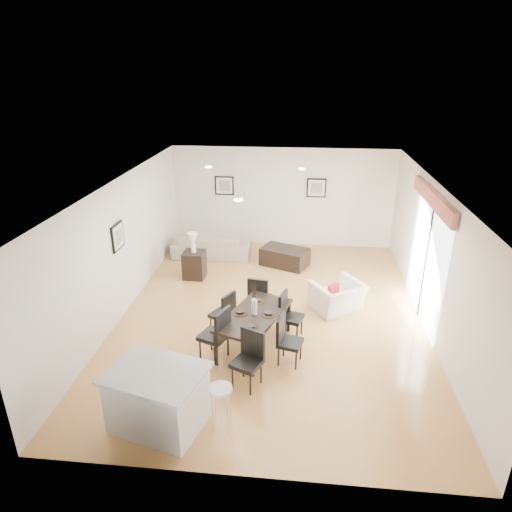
# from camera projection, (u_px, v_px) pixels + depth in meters

# --- Properties ---
(ground) EXTENTS (8.00, 8.00, 0.00)m
(ground) POSITION_uv_depth(u_px,v_px,m) (272.00, 314.00, 9.29)
(ground) COLOR tan
(ground) RESTS_ON ground
(wall_back) EXTENTS (6.00, 0.04, 2.70)m
(wall_back) POSITION_uv_depth(u_px,v_px,m) (283.00, 198.00, 12.44)
(wall_back) COLOR silver
(wall_back) RESTS_ON ground
(wall_front) EXTENTS (6.00, 0.04, 2.70)m
(wall_front) POSITION_uv_depth(u_px,v_px,m) (247.00, 388.00, 5.10)
(wall_front) COLOR silver
(wall_front) RESTS_ON ground
(wall_left) EXTENTS (0.04, 8.00, 2.70)m
(wall_left) POSITION_uv_depth(u_px,v_px,m) (122.00, 247.00, 9.06)
(wall_left) COLOR silver
(wall_left) RESTS_ON ground
(wall_right) EXTENTS (0.04, 8.00, 2.70)m
(wall_right) POSITION_uv_depth(u_px,v_px,m) (433.00, 259.00, 8.49)
(wall_right) COLOR silver
(wall_right) RESTS_ON ground
(ceiling) EXTENTS (6.00, 8.00, 0.02)m
(ceiling) POSITION_uv_depth(u_px,v_px,m) (273.00, 184.00, 8.25)
(ceiling) COLOR white
(ceiling) RESTS_ON wall_back
(sofa) EXTENTS (2.04, 0.80, 0.60)m
(sofa) POSITION_uv_depth(u_px,v_px,m) (212.00, 246.00, 11.99)
(sofa) COLOR #A09282
(sofa) RESTS_ON ground
(armchair) EXTENTS (1.26, 1.22, 0.62)m
(armchair) POSITION_uv_depth(u_px,v_px,m) (337.00, 297.00, 9.33)
(armchair) COLOR white
(armchair) RESTS_ON ground
(dining_table) EXTENTS (1.32, 1.80, 0.68)m
(dining_table) POSITION_uv_depth(u_px,v_px,m) (254.00, 317.00, 7.99)
(dining_table) COLOR black
(dining_table) RESTS_ON ground
(dining_chair_wnear) EXTENTS (0.58, 0.58, 0.98)m
(dining_chair_wnear) POSITION_uv_depth(u_px,v_px,m) (218.00, 332.00, 7.66)
(dining_chair_wnear) COLOR black
(dining_chair_wnear) RESTS_ON ground
(dining_chair_wfar) EXTENTS (0.52, 0.52, 0.86)m
(dining_chair_wfar) POSITION_uv_depth(u_px,v_px,m) (225.00, 311.00, 8.43)
(dining_chair_wfar) COLOR black
(dining_chair_wfar) RESTS_ON ground
(dining_chair_enear) EXTENTS (0.47, 0.47, 0.87)m
(dining_chair_enear) POSITION_uv_depth(u_px,v_px,m) (286.00, 337.00, 7.62)
(dining_chair_enear) COLOR black
(dining_chair_enear) RESTS_ON ground
(dining_chair_efar) EXTENTS (0.49, 0.49, 0.88)m
(dining_chair_efar) POSITION_uv_depth(u_px,v_px,m) (288.00, 313.00, 8.37)
(dining_chair_efar) COLOR black
(dining_chair_efar) RESTS_ON ground
(dining_chair_head) EXTENTS (0.55, 0.55, 0.93)m
(dining_chair_head) POSITION_uv_depth(u_px,v_px,m) (249.00, 355.00, 7.09)
(dining_chair_head) COLOR black
(dining_chair_head) RESTS_ON ground
(dining_chair_foot) EXTENTS (0.47, 0.47, 0.91)m
(dining_chair_foot) POSITION_uv_depth(u_px,v_px,m) (259.00, 296.00, 8.95)
(dining_chair_foot) COLOR black
(dining_chair_foot) RESTS_ON ground
(vase) EXTENTS (0.78, 1.20, 0.61)m
(vase) POSITION_uv_depth(u_px,v_px,m) (254.00, 301.00, 7.86)
(vase) COLOR white
(vase) RESTS_ON dining_table
(coffee_table) EXTENTS (1.30, 1.06, 0.45)m
(coffee_table) POSITION_uv_depth(u_px,v_px,m) (285.00, 257.00, 11.49)
(coffee_table) COLOR black
(coffee_table) RESTS_ON ground
(side_table) EXTENTS (0.50, 0.50, 0.65)m
(side_table) POSITION_uv_depth(u_px,v_px,m) (194.00, 265.00, 10.80)
(side_table) COLOR black
(side_table) RESTS_ON ground
(table_lamp) EXTENTS (0.24, 0.24, 0.46)m
(table_lamp) POSITION_uv_depth(u_px,v_px,m) (193.00, 240.00, 10.55)
(table_lamp) COLOR white
(table_lamp) RESTS_ON side_table
(cushion) EXTENTS (0.25, 0.25, 0.27)m
(cushion) POSITION_uv_depth(u_px,v_px,m) (333.00, 291.00, 9.19)
(cushion) COLOR #A7151F
(cushion) RESTS_ON armchair
(kitchen_island) EXTENTS (1.49, 1.29, 0.89)m
(kitchen_island) POSITION_uv_depth(u_px,v_px,m) (158.00, 398.00, 6.28)
(kitchen_island) COLOR silver
(kitchen_island) RESTS_ON ground
(bar_stool) EXTENTS (0.32, 0.32, 0.70)m
(bar_stool) POSITION_uv_depth(u_px,v_px,m) (221.00, 394.00, 6.14)
(bar_stool) COLOR white
(bar_stool) RESTS_ON ground
(framed_print_back_left) EXTENTS (0.52, 0.04, 0.52)m
(framed_print_back_left) POSITION_uv_depth(u_px,v_px,m) (224.00, 186.00, 12.45)
(framed_print_back_left) COLOR black
(framed_print_back_left) RESTS_ON wall_back
(framed_print_back_right) EXTENTS (0.52, 0.04, 0.52)m
(framed_print_back_right) POSITION_uv_depth(u_px,v_px,m) (316.00, 188.00, 12.21)
(framed_print_back_right) COLOR black
(framed_print_back_right) RESTS_ON wall_back
(framed_print_left_wall) EXTENTS (0.04, 0.52, 0.52)m
(framed_print_left_wall) POSITION_uv_depth(u_px,v_px,m) (118.00, 236.00, 8.75)
(framed_print_left_wall) COLOR black
(framed_print_left_wall) RESTS_ON wall_left
(sliding_door) EXTENTS (0.12, 2.70, 2.57)m
(sliding_door) POSITION_uv_depth(u_px,v_px,m) (429.00, 238.00, 8.64)
(sliding_door) COLOR white
(sliding_door) RESTS_ON wall_right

